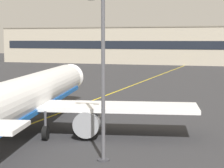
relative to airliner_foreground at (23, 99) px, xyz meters
The scene contains 5 objects.
taxiway_centreline 17.97m from the airliner_foreground, 94.34° to the left, with size 0.30×180.00×0.01m, color yellow.
airliner_foreground is the anchor object (origin of this frame).
apron_lamp_post 11.49m from the airliner_foreground, 29.28° to the right, with size 2.24×0.90×12.09m.
safety_cone_by_nose_gear 16.46m from the airliner_foreground, 85.80° to the left, with size 0.44×0.44×0.55m.
terminal_building 110.11m from the airliner_foreground, 92.68° to the left, with size 126.28×12.40×13.21m.
Camera 1 is at (20.40, -20.45, 8.86)m, focal length 65.17 mm.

